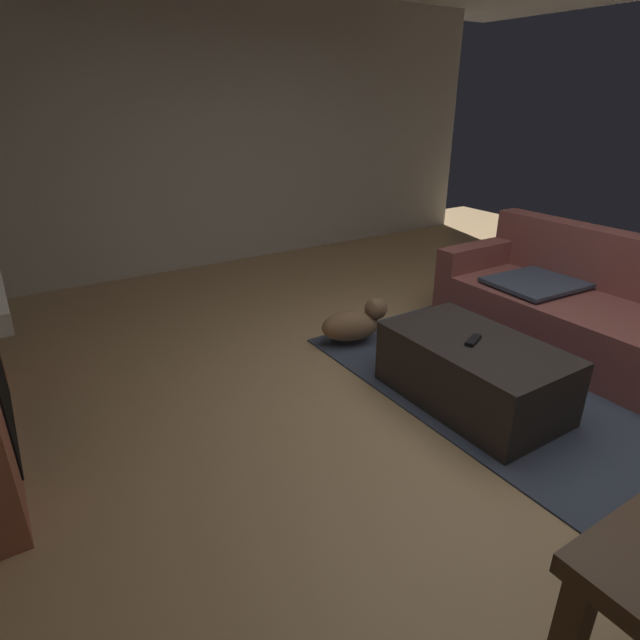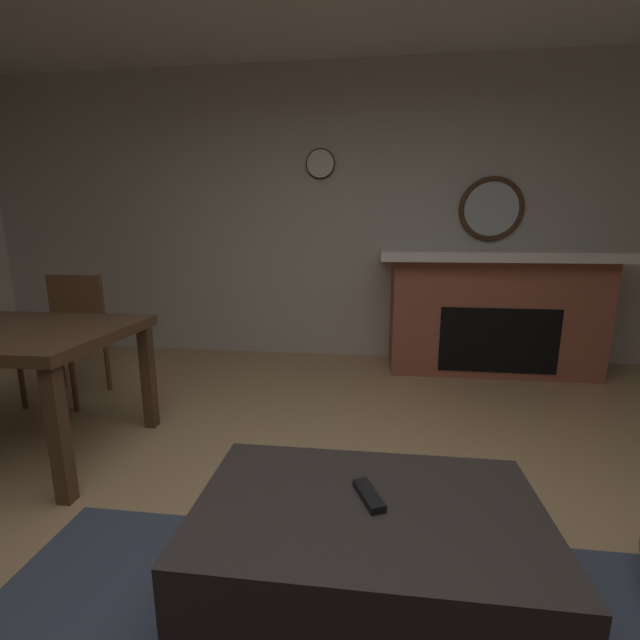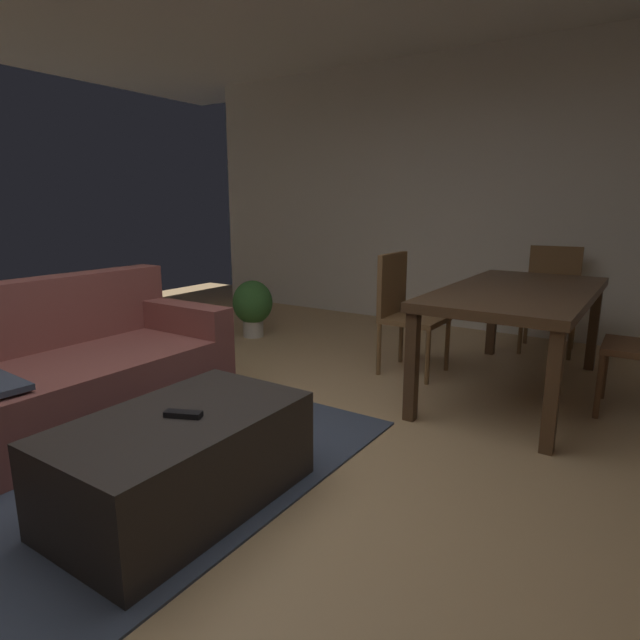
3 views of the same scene
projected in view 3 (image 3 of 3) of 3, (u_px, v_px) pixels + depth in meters
The scene contains 10 objects.
floor at pixel (205, 483), 2.49m from camera, with size 9.29×9.29×0.00m, color tan.
wall_right_window_side at pixel (475, 194), 5.33m from camera, with size 0.12×6.71×2.80m, color white.
area_rug at pixel (102, 467), 2.63m from camera, with size 2.60×2.00×0.01m, color #3D475B.
couch at pixel (28, 386), 2.93m from camera, with size 2.27×0.92×0.86m.
ottoman_coffee_table at pixel (182, 461), 2.27m from camera, with size 1.09×0.65×0.43m, color #2D2826.
tv_remote at pixel (183, 414), 2.20m from camera, with size 0.05×0.16×0.02m, color black.
dining_table at pixel (519, 299), 3.57m from camera, with size 1.85×0.91×0.74m.
dining_chair_east at pixel (552, 293), 4.68m from camera, with size 0.48×0.48×0.93m.
dining_chair_north at pixel (404, 306), 4.06m from camera, with size 0.44×0.44×0.93m.
potted_plant at pixel (253, 305), 5.16m from camera, with size 0.39×0.39×0.56m.
Camera 3 is at (-1.58, -1.71, 1.31)m, focal length 29.25 mm.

